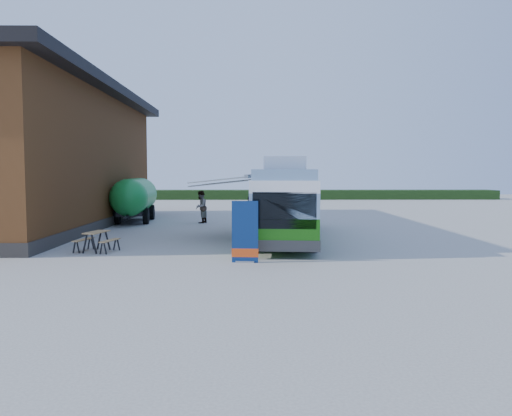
{
  "coord_description": "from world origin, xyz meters",
  "views": [
    {
      "loc": [
        0.99,
        -16.75,
        2.85
      ],
      "look_at": [
        1.27,
        3.96,
        1.4
      ],
      "focal_mm": 35.0,
      "sensor_mm": 36.0,
      "label": 1
    }
  ],
  "objects_px": {
    "person_a": "(251,215)",
    "person_b": "(201,207)",
    "bus": "(286,201)",
    "banner": "(245,237)",
    "picnic_table": "(97,237)",
    "slurry_tanker": "(135,197)"
  },
  "relations": [
    {
      "from": "person_a",
      "to": "slurry_tanker",
      "type": "xyz_separation_m",
      "value": [
        -6.79,
        5.88,
        0.57
      ]
    },
    {
      "from": "bus",
      "to": "person_b",
      "type": "height_order",
      "value": "bus"
    },
    {
      "from": "banner",
      "to": "person_b",
      "type": "bearing_deg",
      "value": 106.55
    },
    {
      "from": "person_b",
      "to": "bus",
      "type": "bearing_deg",
      "value": 51.39
    },
    {
      "from": "person_a",
      "to": "person_b",
      "type": "bearing_deg",
      "value": 105.07
    },
    {
      "from": "picnic_table",
      "to": "slurry_tanker",
      "type": "xyz_separation_m",
      "value": [
        -1.15,
        11.18,
        0.92
      ]
    },
    {
      "from": "bus",
      "to": "person_b",
      "type": "bearing_deg",
      "value": 127.85
    },
    {
      "from": "picnic_table",
      "to": "slurry_tanker",
      "type": "height_order",
      "value": "slurry_tanker"
    },
    {
      "from": "banner",
      "to": "person_a",
      "type": "relative_size",
      "value": 1.1
    },
    {
      "from": "bus",
      "to": "person_b",
      "type": "xyz_separation_m",
      "value": [
        -4.38,
        6.73,
        -0.72
      ]
    },
    {
      "from": "banner",
      "to": "person_a",
      "type": "height_order",
      "value": "banner"
    },
    {
      "from": "banner",
      "to": "picnic_table",
      "type": "distance_m",
      "value": 5.86
    },
    {
      "from": "picnic_table",
      "to": "person_b",
      "type": "height_order",
      "value": "person_b"
    },
    {
      "from": "bus",
      "to": "slurry_tanker",
      "type": "bearing_deg",
      "value": 142.65
    },
    {
      "from": "bus",
      "to": "picnic_table",
      "type": "xyz_separation_m",
      "value": [
        -7.14,
        -3.67,
        -1.09
      ]
    },
    {
      "from": "banner",
      "to": "slurry_tanker",
      "type": "relative_size",
      "value": 0.29
    },
    {
      "from": "person_b",
      "to": "slurry_tanker",
      "type": "relative_size",
      "value": 0.27
    },
    {
      "from": "bus",
      "to": "banner",
      "type": "distance_m",
      "value": 6.25
    },
    {
      "from": "person_a",
      "to": "slurry_tanker",
      "type": "bearing_deg",
      "value": 124.79
    },
    {
      "from": "person_a",
      "to": "slurry_tanker",
      "type": "height_order",
      "value": "slurry_tanker"
    },
    {
      "from": "picnic_table",
      "to": "slurry_tanker",
      "type": "distance_m",
      "value": 11.27
    },
    {
      "from": "picnic_table",
      "to": "slurry_tanker",
      "type": "bearing_deg",
      "value": 109.18
    }
  ]
}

